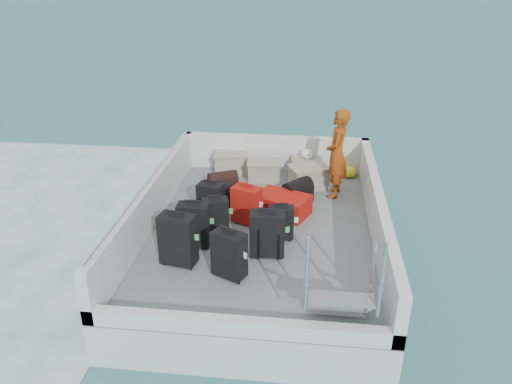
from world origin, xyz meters
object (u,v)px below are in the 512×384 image
suitcase_7 (281,223)px  suitcase_8 (282,204)px  suitcase_4 (216,216)px  suitcase_0 (178,240)px  suitcase_5 (247,205)px  suitcase_2 (211,201)px  crate_2 (306,168)px  crate_3 (309,178)px  crate_0 (231,163)px  passenger (337,154)px  suitcase_1 (194,225)px  suitcase_6 (267,234)px  crate_1 (264,171)px  suitcase_3 (229,255)px

suitcase_7 → suitcase_8: bearing=86.8°
suitcase_4 → suitcase_8: suitcase_4 is taller
suitcase_0 → suitcase_5: suitcase_0 is taller
suitcase_2 → suitcase_4: (0.18, -0.51, -0.01)m
crate_2 → crate_3: (0.05, -0.57, 0.03)m
suitcase_2 → suitcase_8: 1.17m
suitcase_8 → crate_0: crate_0 is taller
suitcase_5 → passenger: (1.41, 1.18, 0.48)m
suitcase_1 → suitcase_8: bearing=41.3°
suitcase_2 → suitcase_4: suitcase_2 is taller
suitcase_7 → crate_2: size_ratio=0.96×
suitcase_6 → crate_2: suitcase_6 is taller
suitcase_5 → crate_3: 1.74m
suitcase_7 → crate_1: bearing=97.1°
suitcase_6 → crate_0: bearing=104.5°
suitcase_4 → suitcase_7: suitcase_4 is taller
suitcase_3 → crate_2: bearing=102.1°
crate_1 → passenger: bearing=-21.6°
suitcase_4 → suitcase_7: 0.99m
suitcase_2 → suitcase_0: bearing=-83.7°
suitcase_3 → suitcase_6: size_ratio=0.99×
suitcase_6 → passenger: passenger is taller
crate_2 → suitcase_0: bearing=-116.6°
suitcase_4 → suitcase_7: (0.99, -0.06, -0.02)m
suitcase_1 → suitcase_6: (1.07, -0.12, -0.00)m
passenger → suitcase_8: bearing=-38.9°
suitcase_4 → crate_0: (-0.16, 2.42, -0.10)m
crate_1 → suitcase_4: bearing=-103.9°
suitcase_0 → suitcase_5: bearing=70.1°
suitcase_6 → crate_3: size_ratio=1.03×
suitcase_1 → suitcase_6: 1.08m
suitcase_0 → passenger: 3.31m
suitcase_2 → suitcase_1: bearing=-80.8°
suitcase_3 → suitcase_5: (0.03, 1.50, -0.02)m
suitcase_1 → crate_0: bearing=85.6°
suitcase_0 → suitcase_5: size_ratio=1.21×
suitcase_0 → suitcase_5: (0.76, 1.28, -0.06)m
suitcase_1 → crate_0: 2.83m
suitcase_1 → suitcase_4: size_ratio=1.18×
crate_0 → crate_2: crate_0 is taller
suitcase_3 → passenger: passenger is taller
crate_2 → crate_3: 0.58m
suitcase_4 → crate_2: bearing=43.9°
suitcase_5 → passenger: bearing=61.8°
suitcase_3 → suitcase_4: size_ratio=1.15×
suitcase_3 → suitcase_1: bearing=158.4°
suitcase_3 → suitcase_5: bearing=115.7°
suitcase_0 → crate_3: size_ratio=1.15×
suitcase_0 → crate_1: (0.86, 2.98, -0.19)m
suitcase_0 → crate_3: (1.71, 2.73, -0.17)m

